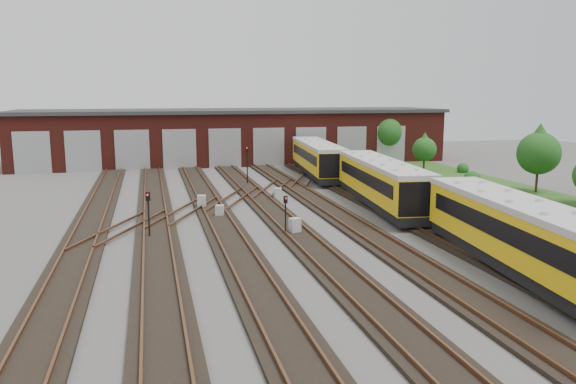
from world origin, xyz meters
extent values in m
plane|color=#43413E|center=(0.00, 0.00, 0.00)|extent=(120.00, 120.00, 0.00)
cube|color=black|center=(-14.00, 0.00, 0.09)|extent=(2.40, 70.00, 0.18)
cube|color=brown|center=(-14.72, 0.00, 0.26)|extent=(0.10, 70.00, 0.15)
cube|color=brown|center=(-13.28, 0.00, 0.26)|extent=(0.10, 70.00, 0.15)
cube|color=black|center=(-10.00, 0.00, 0.09)|extent=(2.40, 70.00, 0.18)
cube|color=brown|center=(-10.72, 0.00, 0.26)|extent=(0.10, 70.00, 0.15)
cube|color=brown|center=(-9.28, 0.00, 0.26)|extent=(0.10, 70.00, 0.15)
cube|color=black|center=(-6.00, 0.00, 0.09)|extent=(2.40, 70.00, 0.18)
cube|color=brown|center=(-6.72, 0.00, 0.26)|extent=(0.10, 70.00, 0.15)
cube|color=brown|center=(-5.28, 0.00, 0.26)|extent=(0.10, 70.00, 0.15)
cube|color=black|center=(-2.00, 0.00, 0.09)|extent=(2.40, 70.00, 0.18)
cube|color=brown|center=(-2.72, 0.00, 0.26)|extent=(0.10, 70.00, 0.15)
cube|color=brown|center=(-1.28, 0.00, 0.26)|extent=(0.10, 70.00, 0.15)
cube|color=black|center=(2.00, 0.00, 0.09)|extent=(2.40, 70.00, 0.18)
cube|color=brown|center=(1.28, 0.00, 0.26)|extent=(0.10, 70.00, 0.15)
cube|color=brown|center=(2.72, 0.00, 0.26)|extent=(0.10, 70.00, 0.15)
cube|color=black|center=(6.00, 0.00, 0.09)|extent=(2.40, 70.00, 0.18)
cube|color=brown|center=(5.28, 0.00, 0.26)|extent=(0.10, 70.00, 0.15)
cube|color=brown|center=(6.72, 0.00, 0.26)|extent=(0.10, 70.00, 0.15)
cube|color=black|center=(10.00, 0.00, 0.09)|extent=(2.40, 70.00, 0.18)
cube|color=brown|center=(9.28, 0.00, 0.26)|extent=(0.10, 70.00, 0.15)
cube|color=brown|center=(10.72, 0.00, 0.26)|extent=(0.10, 70.00, 0.15)
cube|color=black|center=(14.00, 0.00, 0.09)|extent=(2.40, 70.00, 0.18)
cube|color=brown|center=(13.28, 0.00, 0.26)|extent=(0.10, 70.00, 0.15)
cube|color=brown|center=(14.72, 0.00, 0.26)|extent=(0.10, 70.00, 0.15)
cube|color=brown|center=(-8.00, 10.00, 0.26)|extent=(5.40, 9.62, 0.15)
cube|color=brown|center=(-4.00, 14.00, 0.26)|extent=(5.40, 9.62, 0.15)
cube|color=brown|center=(0.00, 18.00, 0.26)|extent=(5.40, 9.62, 0.15)
cube|color=brown|center=(-12.00, 6.00, 0.26)|extent=(5.40, 9.62, 0.15)
cube|color=brown|center=(4.00, 22.00, 0.26)|extent=(5.40, 9.62, 0.15)
cube|color=#541B15|center=(0.00, 40.00, 3.00)|extent=(50.00, 12.00, 6.00)
cube|color=#2D2D2F|center=(0.00, 40.00, 6.15)|extent=(51.00, 12.50, 0.40)
cube|color=gray|center=(-22.00, 33.98, 2.20)|extent=(3.60, 0.12, 4.40)
cube|color=gray|center=(-17.00, 33.98, 2.20)|extent=(3.60, 0.12, 4.40)
cube|color=gray|center=(-12.00, 33.98, 2.20)|extent=(3.60, 0.12, 4.40)
cube|color=gray|center=(-7.00, 33.98, 2.20)|extent=(3.60, 0.12, 4.40)
cube|color=gray|center=(-2.00, 33.98, 2.20)|extent=(3.60, 0.12, 4.40)
cube|color=gray|center=(3.00, 33.98, 2.20)|extent=(3.60, 0.12, 4.40)
cube|color=gray|center=(8.00, 33.98, 2.20)|extent=(3.60, 0.12, 4.40)
cube|color=gray|center=(13.00, 33.98, 2.20)|extent=(3.60, 0.12, 4.40)
cube|color=gray|center=(18.00, 33.98, 2.20)|extent=(3.60, 0.12, 4.40)
cube|color=#224B19|center=(19.00, 10.00, 0.03)|extent=(8.00, 55.00, 0.05)
cube|color=black|center=(6.00, -7.08, 0.63)|extent=(3.89, 15.30, 0.61)
cube|color=yellow|center=(6.00, -7.08, 2.05)|extent=(4.19, 15.33, 2.22)
cube|color=beige|center=(6.00, -7.08, 3.31)|extent=(4.29, 15.34, 0.30)
cube|color=black|center=(4.68, -6.94, 2.30)|extent=(1.45, 13.25, 0.86)
cube|color=black|center=(7.32, -7.22, 2.30)|extent=(1.45, 13.25, 0.86)
cube|color=black|center=(6.00, 8.92, 0.63)|extent=(3.89, 15.30, 0.61)
cube|color=yellow|center=(6.00, 8.92, 2.05)|extent=(4.19, 15.33, 2.22)
cube|color=beige|center=(6.00, 8.92, 3.31)|extent=(4.29, 15.34, 0.30)
cube|color=black|center=(4.68, 9.06, 2.30)|extent=(1.45, 13.25, 0.86)
cube|color=black|center=(7.32, 8.78, 2.30)|extent=(1.45, 13.25, 0.86)
cube|color=black|center=(6.00, 24.92, 0.63)|extent=(3.89, 15.30, 0.61)
cube|color=yellow|center=(6.00, 24.92, 2.05)|extent=(4.19, 15.33, 2.22)
cube|color=beige|center=(6.00, 24.92, 3.31)|extent=(4.29, 15.34, 0.30)
cube|color=black|center=(4.68, 25.06, 2.30)|extent=(1.45, 13.25, 0.86)
cube|color=black|center=(7.32, 24.78, 2.30)|extent=(1.45, 13.25, 0.86)
cylinder|color=black|center=(-10.41, 3.80, 1.12)|extent=(0.10, 0.10, 2.24)
cube|color=black|center=(-10.41, 3.80, 2.49)|extent=(0.26, 0.18, 0.49)
sphere|color=#F30D0D|center=(-10.41, 3.71, 2.58)|extent=(0.12, 0.12, 0.12)
cylinder|color=black|center=(-2.70, 2.46, 0.99)|extent=(0.09, 0.09, 1.98)
cube|color=black|center=(-2.70, 2.46, 2.20)|extent=(0.23, 0.15, 0.43)
sphere|color=#F30D0D|center=(-2.70, 2.37, 2.28)|extent=(0.10, 0.10, 0.10)
cylinder|color=black|center=(-1.66, 21.43, 1.52)|extent=(0.10, 0.10, 3.04)
cube|color=black|center=(-1.66, 21.43, 3.30)|extent=(0.29, 0.21, 0.52)
sphere|color=#F30D0D|center=(-1.66, 21.33, 3.41)|extent=(0.13, 0.13, 0.13)
cylinder|color=black|center=(5.29, 7.52, 1.09)|extent=(0.09, 0.09, 2.18)
cube|color=black|center=(5.29, 7.52, 2.40)|extent=(0.23, 0.15, 0.45)
sphere|color=#F30D0D|center=(5.29, 7.43, 2.49)|extent=(0.11, 0.11, 0.11)
cube|color=#B4B6B9|center=(-6.70, 11.68, 0.50)|extent=(0.68, 0.60, 0.99)
cube|color=#B4B6B9|center=(-5.81, 8.41, 0.43)|extent=(0.64, 0.58, 0.87)
cube|color=#B4B6B9|center=(-2.06, 2.77, 0.50)|extent=(0.70, 0.63, 1.00)
cube|color=#B4B6B9|center=(-0.57, 13.79, 0.47)|extent=(0.61, 0.53, 0.93)
cube|color=#B4B6B9|center=(6.56, 18.84, 0.49)|extent=(0.72, 0.66, 0.97)
cylinder|color=#382419|center=(17.79, 35.00, 0.99)|extent=(0.22, 0.22, 1.98)
sphere|color=#1B4313|center=(17.79, 35.00, 3.63)|extent=(3.85, 3.85, 3.85)
cone|color=#1B4313|center=(17.79, 35.00, 5.00)|extent=(3.30, 3.30, 2.75)
cylinder|color=#382419|center=(18.14, 25.72, 0.65)|extent=(0.21, 0.21, 1.30)
sphere|color=#1B4313|center=(18.14, 25.72, 2.39)|extent=(2.53, 2.53, 2.53)
cone|color=#1B4313|center=(18.14, 25.72, 3.29)|extent=(2.17, 2.17, 1.81)
cylinder|color=#382419|center=(21.24, 11.67, 0.91)|extent=(0.21, 0.21, 1.82)
sphere|color=#1B4313|center=(21.24, 11.67, 3.33)|extent=(3.53, 3.53, 3.53)
cone|color=#1B4313|center=(21.24, 11.67, 4.59)|extent=(3.03, 3.03, 2.52)
sphere|color=#1B4313|center=(16.00, 9.90, 0.77)|extent=(1.55, 1.55, 1.55)
sphere|color=#1B4313|center=(17.89, 16.04, 0.80)|extent=(1.61, 1.61, 1.61)
sphere|color=#1B4313|center=(21.74, 23.94, 0.61)|extent=(1.23, 1.23, 1.23)
camera|label=1|loc=(-10.21, -28.41, 8.23)|focal=35.00mm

